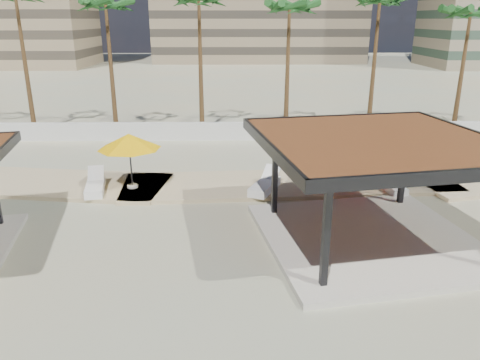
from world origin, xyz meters
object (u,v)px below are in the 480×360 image
object	(u,v)px
lounger_b	(265,186)
umbrella_c	(349,145)
lounger_a	(95,187)
pavilion_central	(374,181)
lounger_c	(391,186)

from	to	relation	value
lounger_b	umbrella_c	bearing A→B (deg)	-66.65
umbrella_c	lounger_a	world-z (taller)	umbrella_c
pavilion_central	umbrella_c	world-z (taller)	pavilion_central
pavilion_central	lounger_c	distance (m)	5.82
pavilion_central	umbrella_c	distance (m)	4.89
lounger_b	lounger_c	size ratio (longest dim) A/B	1.15
lounger_a	lounger_c	distance (m)	13.62
pavilion_central	umbrella_c	size ratio (longest dim) A/B	2.90
umbrella_c	lounger_c	bearing A→B (deg)	1.31
pavilion_central	lounger_b	xyz separation A→B (m)	(-3.43, 4.93, -1.94)
pavilion_central	lounger_a	bearing A→B (deg)	145.98
lounger_b	lounger_a	bearing A→B (deg)	114.10
lounger_a	lounger_b	size ratio (longest dim) A/B	0.97
lounger_a	pavilion_central	bearing A→B (deg)	-124.53
lounger_b	lounger_c	bearing A→B (deg)	-65.91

